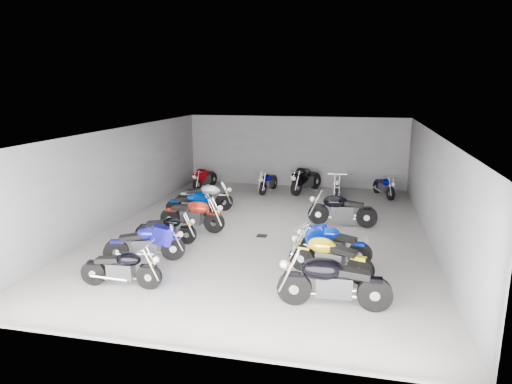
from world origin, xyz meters
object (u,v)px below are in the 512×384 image
at_px(motorcycle_right_a, 333,282).
at_px(motorcycle_back_a, 205,178).
at_px(motorcycle_left_c, 166,229).
at_px(drain_grate, 262,236).
at_px(motorcycle_right_b, 329,256).
at_px(motorcycle_back_d, 306,180).
at_px(motorcycle_back_e, 337,185).
at_px(motorcycle_back_c, 268,182).
at_px(motorcycle_left_a, 122,268).
at_px(motorcycle_back_f, 384,186).
at_px(motorcycle_left_f, 205,196).
at_px(motorcycle_right_e, 342,210).
at_px(motorcycle_right_c, 332,244).
at_px(motorcycle_left_d, 193,215).
at_px(motorcycle_left_e, 191,204).
at_px(motorcycle_left_b, 146,243).

relative_size(motorcycle_right_a, motorcycle_back_a, 1.24).
distance_m(motorcycle_left_c, motorcycle_right_a, 5.85).
distance_m(drain_grate, motorcycle_left_c, 2.94).
bearing_deg(motorcycle_right_b, motorcycle_back_d, 28.22).
bearing_deg(motorcycle_back_e, motorcycle_back_c, -4.34).
relative_size(motorcycle_left_c, motorcycle_right_b, 0.88).
height_order(motorcycle_left_a, motorcycle_left_c, motorcycle_left_a).
xyz_separation_m(motorcycle_left_c, motorcycle_right_b, (4.85, -1.40, 0.08)).
height_order(motorcycle_right_a, motorcycle_back_f, motorcycle_right_a).
bearing_deg(motorcycle_left_f, motorcycle_right_e, 73.71).
bearing_deg(motorcycle_back_f, drain_grate, 35.01).
relative_size(drain_grate, motorcycle_right_a, 0.13).
bearing_deg(motorcycle_right_c, motorcycle_back_c, 35.44).
xyz_separation_m(motorcycle_right_a, motorcycle_right_e, (-0.05, 5.88, -0.03)).
xyz_separation_m(motorcycle_left_c, motorcycle_back_c, (1.66, 7.15, 0.02)).
relative_size(drain_grate, motorcycle_left_a, 0.16).
relative_size(motorcycle_left_a, motorcycle_right_c, 0.95).
height_order(motorcycle_left_d, motorcycle_left_f, motorcycle_left_d).
distance_m(motorcycle_left_f, motorcycle_back_a, 3.71).
relative_size(motorcycle_left_a, motorcycle_left_e, 1.05).
height_order(motorcycle_right_e, motorcycle_back_f, motorcycle_right_e).
bearing_deg(motorcycle_left_e, motorcycle_left_f, 169.44).
xyz_separation_m(motorcycle_left_b, motorcycle_back_f, (6.50, 8.86, -0.06)).
height_order(motorcycle_left_b, motorcycle_back_f, motorcycle_left_b).
relative_size(motorcycle_left_a, motorcycle_left_b, 0.97).
xyz_separation_m(motorcycle_right_b, motorcycle_right_c, (0.00, 1.00, -0.02)).
relative_size(drain_grate, motorcycle_left_f, 0.15).
xyz_separation_m(motorcycle_left_b, motorcycle_back_e, (4.57, 8.52, -0.03)).
distance_m(drain_grate, motorcycle_right_b, 3.49).
bearing_deg(motorcycle_right_b, motorcycle_back_f, 7.06).
distance_m(motorcycle_left_a, motorcycle_right_b, 4.92).
bearing_deg(motorcycle_back_e, motorcycle_right_b, 89.39).
bearing_deg(motorcycle_back_c, motorcycle_right_c, 123.00).
bearing_deg(motorcycle_left_a, motorcycle_right_b, 106.05).
xyz_separation_m(motorcycle_left_f, motorcycle_back_a, (-1.21, 3.51, -0.05)).
distance_m(motorcycle_left_b, motorcycle_left_e, 4.31).
distance_m(motorcycle_left_b, motorcycle_back_f, 10.99).
bearing_deg(motorcycle_right_a, motorcycle_back_f, -10.78).
height_order(motorcycle_right_a, motorcycle_back_c, motorcycle_right_a).
height_order(drain_grate, motorcycle_left_b, motorcycle_left_b).
distance_m(motorcycle_right_e, motorcycle_back_d, 4.87).
distance_m(motorcycle_left_d, motorcycle_back_d, 6.82).
bearing_deg(motorcycle_back_a, motorcycle_left_d, 117.33).
xyz_separation_m(drain_grate, motorcycle_back_e, (2.01, 5.80, 0.47)).
xyz_separation_m(motorcycle_left_d, motorcycle_back_d, (2.93, 6.16, 0.03)).
xyz_separation_m(motorcycle_left_b, motorcycle_back_c, (1.60, 8.64, -0.05)).
relative_size(motorcycle_left_b, motorcycle_right_c, 0.98).
bearing_deg(motorcycle_back_a, motorcycle_back_e, -170.28).
relative_size(drain_grate, motorcycle_back_c, 0.17).
xyz_separation_m(motorcycle_right_b, motorcycle_back_a, (-6.16, 8.66, -0.05)).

